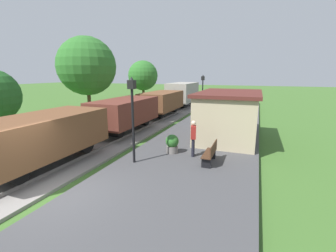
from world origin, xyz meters
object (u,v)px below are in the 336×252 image
at_px(bench_near_hut, 211,153).
at_px(person_waiting, 193,137).
at_px(station_hut, 229,115).
at_px(freight_train, 150,105).
at_px(tree_trackside_far, 87,66).
at_px(potted_planter, 172,143).
at_px(lamp_post_far, 203,87).
at_px(tree_field_left, 143,76).
at_px(lamp_post_near, 132,105).

relative_size(bench_near_hut, person_waiting, 0.88).
bearing_deg(station_hut, freight_train, 153.25).
relative_size(person_waiting, tree_trackside_far, 0.25).
bearing_deg(potted_planter, lamp_post_far, 95.55).
bearing_deg(potted_planter, tree_field_left, 121.53).
bearing_deg(lamp_post_near, bench_near_hut, 18.79).
height_order(freight_train, lamp_post_far, lamp_post_far).
relative_size(lamp_post_near, tree_field_left, 0.68).
bearing_deg(station_hut, bench_near_hut, -92.40).
xyz_separation_m(bench_near_hut, tree_trackside_far, (-10.88, 5.72, 3.89)).
xyz_separation_m(potted_planter, lamp_post_near, (-1.13, -1.80, 2.08)).
distance_m(freight_train, station_hut, 7.62).
height_order(freight_train, person_waiting, freight_train).
distance_m(freight_train, potted_planter, 8.61).
distance_m(freight_train, tree_field_left, 7.37).
xyz_separation_m(station_hut, tree_field_left, (-10.35, 9.44, 2.17)).
bearing_deg(person_waiting, tree_field_left, -69.21).
height_order(station_hut, potted_planter, station_hut).
xyz_separation_m(bench_near_hut, potted_planter, (-2.03, 0.72, 0.00)).
bearing_deg(tree_field_left, freight_train, -59.40).
height_order(person_waiting, tree_field_left, tree_field_left).
xyz_separation_m(freight_train, station_hut, (6.80, -3.43, 0.17)).
bearing_deg(potted_planter, person_waiting, -5.74).
relative_size(station_hut, lamp_post_far, 1.57).
relative_size(station_hut, tree_field_left, 1.06).
bearing_deg(tree_field_left, lamp_post_near, -65.06).
bearing_deg(lamp_post_far, bench_near_hut, -75.69).
distance_m(bench_near_hut, potted_planter, 2.15).
bearing_deg(lamp_post_near, lamp_post_far, 90.00).
relative_size(freight_train, potted_planter, 28.38).
xyz_separation_m(station_hut, lamp_post_near, (-3.35, -5.62, 1.15)).
height_order(tree_trackside_far, tree_field_left, tree_trackside_far).
relative_size(freight_train, bench_near_hut, 17.33).
height_order(station_hut, lamp_post_near, lamp_post_near).
bearing_deg(freight_train, person_waiting, -52.42).
bearing_deg(station_hut, tree_field_left, 137.65).
height_order(station_hut, lamp_post_far, lamp_post_far).
bearing_deg(station_hut, lamp_post_near, -120.80).
distance_m(potted_planter, tree_trackside_far, 10.89).
relative_size(freight_train, station_hut, 4.48).
xyz_separation_m(tree_trackside_far, tree_field_left, (0.72, 8.26, -0.79)).
relative_size(station_hut, lamp_post_near, 1.57).
height_order(freight_train, lamp_post_near, lamp_post_near).
relative_size(potted_planter, tree_field_left, 0.17).
bearing_deg(lamp_post_far, station_hut, -66.87).
xyz_separation_m(lamp_post_near, tree_field_left, (-7.00, 15.06, 1.03)).
bearing_deg(tree_field_left, person_waiting, -55.41).
distance_m(bench_near_hut, tree_field_left, 17.56).
relative_size(lamp_post_near, lamp_post_far, 1.00).
xyz_separation_m(bench_near_hut, person_waiting, (-0.94, 0.61, 0.46)).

